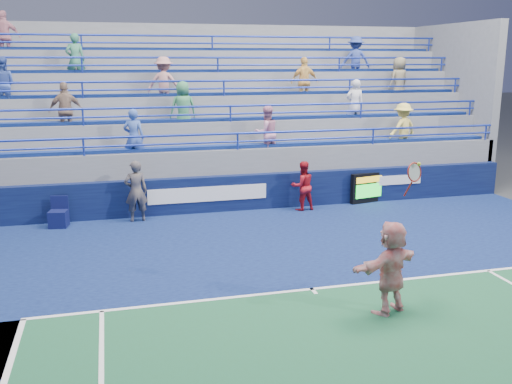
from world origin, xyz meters
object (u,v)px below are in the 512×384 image
object	(u,v)px
judge_chair	(59,218)
ball_girl	(303,186)
tennis_player	(391,267)
serve_speed_board	(370,188)
line_judge	(136,191)

from	to	relation	value
judge_chair	ball_girl	size ratio (longest dim) A/B	0.56
ball_girl	tennis_player	bearing A→B (deg)	77.47
serve_speed_board	ball_girl	bearing A→B (deg)	-171.50
serve_speed_board	line_judge	world-z (taller)	line_judge
serve_speed_board	judge_chair	distance (m)	9.57
tennis_player	line_judge	xyz separation A→B (m)	(-4.14, 7.32, 0.01)
judge_chair	ball_girl	world-z (taller)	ball_girl
serve_speed_board	judge_chair	bearing A→B (deg)	-177.57
tennis_player	line_judge	distance (m)	8.41
tennis_player	ball_girl	world-z (taller)	tennis_player
line_judge	serve_speed_board	bearing A→B (deg)	177.55
line_judge	ball_girl	size ratio (longest dim) A/B	1.16
judge_chair	line_judge	xyz separation A→B (m)	(2.13, 0.05, 0.62)
line_judge	ball_girl	distance (m)	5.00
tennis_player	line_judge	size ratio (longest dim) A/B	1.57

